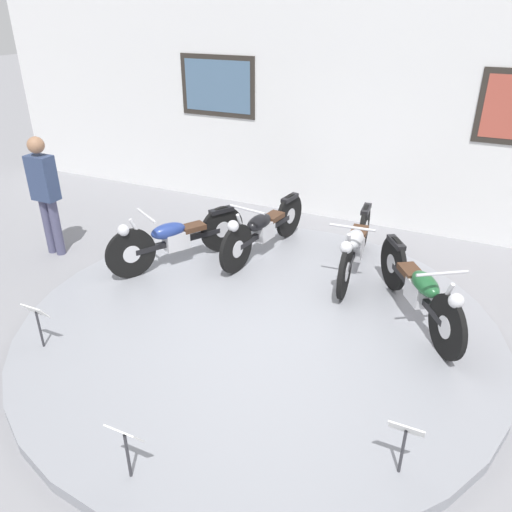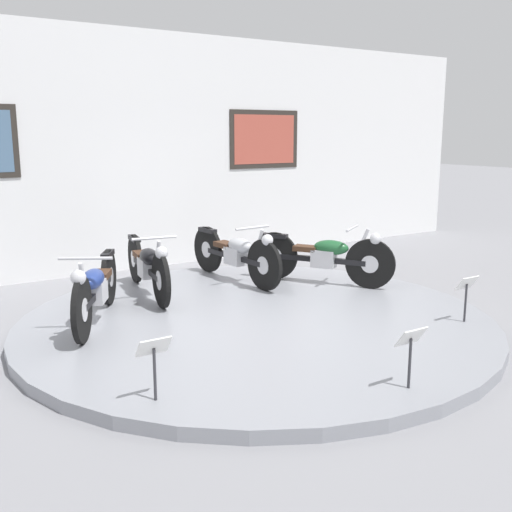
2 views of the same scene
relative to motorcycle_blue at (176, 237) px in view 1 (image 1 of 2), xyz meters
The scene contains 11 objects.
ground_plane 1.82m from the motorcycle_blue, 25.81° to the right, with size 60.00×60.00×0.00m, color gray.
display_platform 1.80m from the motorcycle_blue, 25.81° to the right, with size 5.25×5.25×0.12m, color gray.
back_wall 3.50m from the motorcycle_blue, 61.00° to the left, with size 14.00×0.22×3.68m.
motorcycle_blue is the anchor object (origin of this frame).
motorcycle_black 1.20m from the motorcycle_blue, 40.09° to the left, with size 0.54×1.99×0.81m.
motorcycle_silver 2.35m from the motorcycle_blue, 19.25° to the left, with size 0.54×2.02×0.81m.
motorcycle_green 3.14m from the motorcycle_blue, ahead, with size 1.16×1.71×0.81m.
info_placard_front_left 2.15m from the motorcycle_blue, 96.40° to the right, with size 0.26×0.11×0.51m.
info_placard_front_centre 3.42m from the motorcycle_blue, 62.66° to the right, with size 0.26×0.11×0.51m.
info_placard_front_right 4.00m from the motorcycle_blue, 32.34° to the right, with size 0.26×0.11×0.51m.
visitor_standing 2.00m from the motorcycle_blue, behind, with size 0.36×0.23×1.71m.
Camera 1 is at (1.95, -4.22, 3.29)m, focal length 35.00 mm.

